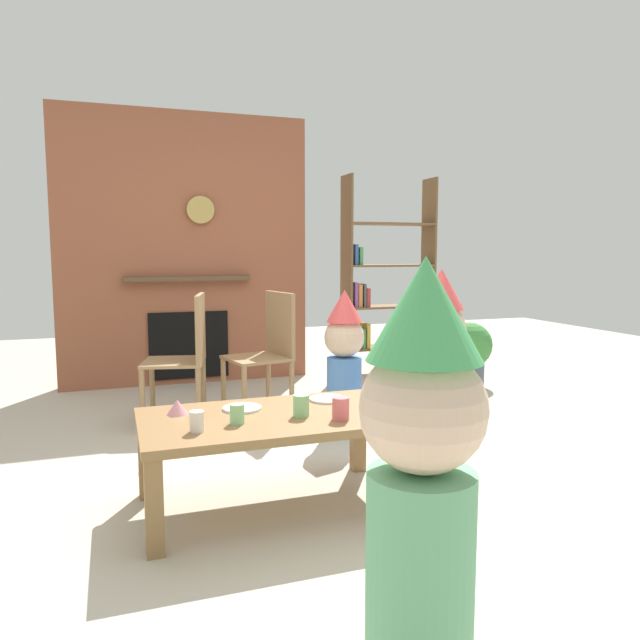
% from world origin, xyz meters
% --- Properties ---
extents(ground_plane, '(12.00, 12.00, 0.00)m').
position_xyz_m(ground_plane, '(0.00, 0.00, 0.00)').
color(ground_plane, '#BCB29E').
extents(brick_fireplace_feature, '(2.20, 0.28, 2.40)m').
position_xyz_m(brick_fireplace_feature, '(-0.36, 2.60, 1.19)').
color(brick_fireplace_feature, '#935138').
rests_on(brick_fireplace_feature, ground_plane).
extents(bookshelf, '(0.90, 0.28, 1.90)m').
position_xyz_m(bookshelf, '(1.48, 2.40, 0.85)').
color(bookshelf, brown).
rests_on(bookshelf, ground_plane).
extents(coffee_table, '(1.20, 0.68, 0.44)m').
position_xyz_m(coffee_table, '(-0.32, -0.28, 0.37)').
color(coffee_table, olive).
rests_on(coffee_table, ground_plane).
extents(paper_cup_near_left, '(0.06, 0.06, 0.09)m').
position_xyz_m(paper_cup_near_left, '(-0.68, -0.42, 0.48)').
color(paper_cup_near_left, silver).
rests_on(paper_cup_near_left, coffee_table).
extents(paper_cup_near_right, '(0.08, 0.08, 0.10)m').
position_xyz_m(paper_cup_near_right, '(-0.05, -0.45, 0.49)').
color(paper_cup_near_right, '#E5666B').
rests_on(paper_cup_near_right, coffee_table).
extents(paper_cup_center, '(0.07, 0.07, 0.10)m').
position_xyz_m(paper_cup_center, '(-0.20, -0.34, 0.49)').
color(paper_cup_center, '#8CD18C').
rests_on(paper_cup_center, coffee_table).
extents(paper_cup_far_left, '(0.06, 0.06, 0.09)m').
position_xyz_m(paper_cup_far_left, '(-0.50, -0.36, 0.48)').
color(paper_cup_far_left, '#8CD18C').
rests_on(paper_cup_far_left, coffee_table).
extents(paper_plate_front, '(0.18, 0.18, 0.01)m').
position_xyz_m(paper_plate_front, '(-0.43, -0.14, 0.44)').
color(paper_plate_front, white).
rests_on(paper_plate_front, coffee_table).
extents(paper_plate_rear, '(0.18, 0.18, 0.01)m').
position_xyz_m(paper_plate_rear, '(0.01, -0.10, 0.44)').
color(paper_plate_rear, white).
rests_on(paper_plate_rear, coffee_table).
extents(birthday_cake_slice, '(0.10, 0.10, 0.07)m').
position_xyz_m(birthday_cake_slice, '(-0.73, -0.12, 0.47)').
color(birthday_cake_slice, pink).
rests_on(birthday_cake_slice, coffee_table).
extents(table_fork, '(0.12, 0.11, 0.01)m').
position_xyz_m(table_fork, '(0.10, -0.45, 0.44)').
color(table_fork, silver).
rests_on(table_fork, coffee_table).
extents(child_with_cone_hat, '(0.33, 0.33, 1.18)m').
position_xyz_m(child_with_cone_hat, '(-0.27, -1.58, 0.62)').
color(child_with_cone_hat, '#66B27F').
rests_on(child_with_cone_hat, ground_plane).
extents(child_in_pink, '(0.30, 0.30, 1.09)m').
position_xyz_m(child_in_pink, '(0.84, 0.20, 0.57)').
color(child_in_pink, '#4C7FC6').
rests_on(child_in_pink, ground_plane).
extents(child_by_the_chairs, '(0.26, 0.26, 0.94)m').
position_xyz_m(child_by_the_chairs, '(0.41, 0.67, 0.50)').
color(child_by_the_chairs, '#4C7FC6').
rests_on(child_by_the_chairs, ground_plane).
extents(dining_chair_left, '(0.48, 0.48, 0.90)m').
position_xyz_m(dining_chair_left, '(-0.53, 1.19, 0.51)').
color(dining_chair_left, '#9E7A51').
rests_on(dining_chair_left, ground_plane).
extents(dining_chair_middle, '(0.48, 0.48, 0.90)m').
position_xyz_m(dining_chair_middle, '(0.04, 1.19, 0.51)').
color(dining_chair_middle, '#9E7A51').
rests_on(dining_chair_middle, ground_plane).
extents(potted_plant_tall, '(0.41, 0.41, 0.56)m').
position_xyz_m(potted_plant_tall, '(1.99, 1.64, 0.31)').
color(potted_plant_tall, '#4C5660').
rests_on(potted_plant_tall, ground_plane).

